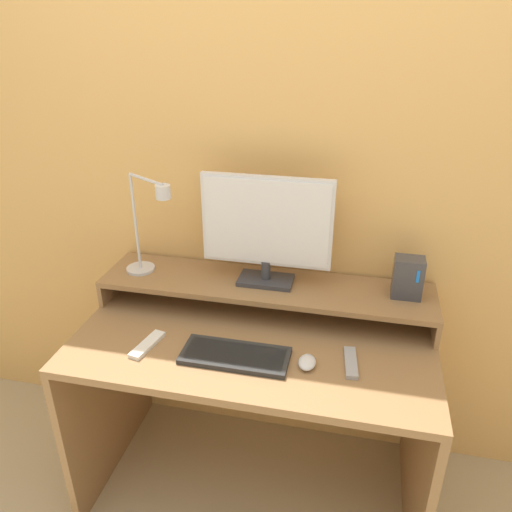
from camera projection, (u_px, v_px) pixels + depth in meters
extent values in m
cube|color=#E5AD60|center=(275.00, 180.00, 1.97)|extent=(6.00, 0.05, 2.50)
cube|color=olive|center=(254.00, 340.00, 1.85)|extent=(1.31, 0.70, 0.03)
cube|color=olive|center=(108.00, 394.00, 2.14)|extent=(0.03, 0.70, 0.74)
cube|color=olive|center=(419.00, 445.00, 1.89)|extent=(0.03, 0.70, 0.74)
cube|color=olive|center=(117.00, 281.00, 2.13)|extent=(0.02, 0.29, 0.09)
cube|color=olive|center=(434.00, 317.00, 1.87)|extent=(0.02, 0.29, 0.09)
cube|color=olive|center=(265.00, 286.00, 1.97)|extent=(1.31, 0.29, 0.02)
cube|color=#38383D|center=(266.00, 280.00, 1.97)|extent=(0.21, 0.12, 0.02)
cylinder|color=#38383D|center=(266.00, 270.00, 1.95)|extent=(0.04, 0.04, 0.07)
cube|color=silver|center=(267.00, 221.00, 1.87)|extent=(0.50, 0.02, 0.35)
cube|color=silver|center=(266.00, 223.00, 1.86)|extent=(0.48, 0.01, 0.33)
cylinder|color=silver|center=(141.00, 269.00, 2.07)|extent=(0.12, 0.12, 0.01)
cylinder|color=silver|center=(136.00, 223.00, 1.98)|extent=(0.01, 0.01, 0.40)
cylinder|color=silver|center=(146.00, 179.00, 1.83)|extent=(0.18, 0.11, 0.01)
cylinder|color=silver|center=(163.00, 192.00, 1.78)|extent=(0.05, 0.05, 0.05)
cube|color=#3D3D42|center=(408.00, 277.00, 1.85)|extent=(0.11, 0.08, 0.16)
cube|color=#1972F2|center=(418.00, 277.00, 1.79)|extent=(0.01, 0.00, 0.05)
cube|color=#282828|center=(235.00, 356.00, 1.72)|extent=(0.37, 0.16, 0.02)
cube|color=black|center=(235.00, 354.00, 1.72)|extent=(0.34, 0.13, 0.01)
ellipsoid|color=silver|center=(307.00, 362.00, 1.68)|extent=(0.06, 0.09, 0.03)
cube|color=white|center=(147.00, 345.00, 1.78)|extent=(0.08, 0.17, 0.02)
cube|color=#99999E|center=(351.00, 363.00, 1.69)|extent=(0.06, 0.16, 0.02)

